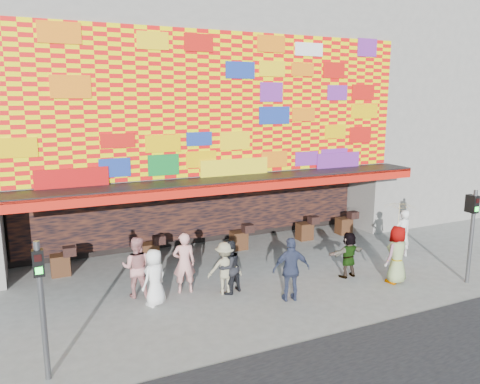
% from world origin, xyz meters
% --- Properties ---
extents(ground, '(90.00, 90.00, 0.00)m').
position_xyz_m(ground, '(0.00, 0.00, 0.00)').
color(ground, slate).
rests_on(ground, ground).
extents(shop_building, '(15.20, 9.40, 10.00)m').
position_xyz_m(shop_building, '(0.00, 8.18, 5.23)').
color(shop_building, gray).
rests_on(shop_building, ground).
extents(neighbor_right, '(11.00, 8.00, 12.00)m').
position_xyz_m(neighbor_right, '(13.00, 8.00, 6.00)').
color(neighbor_right, gray).
rests_on(neighbor_right, ground).
extents(signal_left, '(0.22, 0.20, 3.00)m').
position_xyz_m(signal_left, '(-6.20, -1.50, 1.86)').
color(signal_left, '#59595B').
rests_on(signal_left, ground).
extents(signal_right, '(0.22, 0.20, 3.00)m').
position_xyz_m(signal_right, '(6.20, -1.50, 1.86)').
color(signal_right, '#59595B').
rests_on(signal_right, ground).
extents(ped_a, '(0.95, 0.86, 1.64)m').
position_xyz_m(ped_a, '(-3.24, 1.07, 0.82)').
color(ped_a, white).
rests_on(ped_a, ground).
extents(ped_b, '(0.75, 0.57, 1.85)m').
position_xyz_m(ped_b, '(-2.20, 1.57, 0.93)').
color(ped_b, '#D58F8A').
rests_on(ped_b, ground).
extents(ped_c, '(0.97, 0.88, 1.63)m').
position_xyz_m(ped_c, '(-1.00, 0.94, 0.82)').
color(ped_c, black).
rests_on(ped_c, ground).
extents(ped_d, '(1.14, 0.82, 1.60)m').
position_xyz_m(ped_d, '(-1.13, 0.96, 0.80)').
color(ped_d, gray).
rests_on(ped_d, ground).
extents(ped_e, '(1.18, 0.69, 1.88)m').
position_xyz_m(ped_e, '(0.41, -0.28, 0.94)').
color(ped_e, '#2E3551').
rests_on(ped_e, ground).
extents(ped_f, '(1.44, 0.57, 1.52)m').
position_xyz_m(ped_f, '(3.06, 0.51, 0.76)').
color(ped_f, gray).
rests_on(ped_f, ground).
extents(ped_g, '(1.02, 0.79, 1.85)m').
position_xyz_m(ped_g, '(4.13, -0.53, 0.93)').
color(ped_g, gray).
rests_on(ped_g, ground).
extents(ped_h, '(0.66, 0.46, 1.77)m').
position_xyz_m(ped_h, '(6.11, 1.29, 0.88)').
color(ped_h, silver).
rests_on(ped_h, ground).
extents(ped_i, '(1.09, 1.00, 1.81)m').
position_xyz_m(ped_i, '(-3.56, 1.86, 0.91)').
color(ped_i, tan).
rests_on(ped_i, ground).
extents(parasol, '(1.01, 1.03, 1.87)m').
position_xyz_m(parasol, '(4.13, -0.53, 2.16)').
color(parasol, '#F5E89A').
rests_on(parasol, ground).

